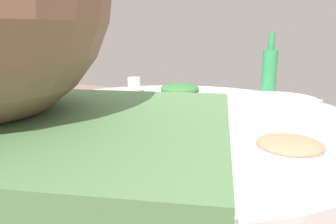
% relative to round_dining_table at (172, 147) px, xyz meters
% --- Properties ---
extents(round_dining_table, '(1.35, 1.35, 0.76)m').
position_rel_round_dining_table_xyz_m(round_dining_table, '(0.00, 0.00, 0.00)').
color(round_dining_table, '#99999E').
rests_on(round_dining_table, ground).
extents(rice_bowl, '(0.27, 0.27, 0.09)m').
position_rel_round_dining_table_xyz_m(rice_bowl, '(0.32, 0.36, 0.16)').
color(rice_bowl, '#B2B5BA').
rests_on(rice_bowl, round_dining_table).
extents(soup_bowl, '(0.28, 0.27, 0.06)m').
position_rel_round_dining_table_xyz_m(soup_bowl, '(-0.33, -0.22, 0.14)').
color(soup_bowl, white).
rests_on(soup_bowl, round_dining_table).
extents(dish_greens, '(0.24, 0.24, 0.06)m').
position_rel_round_dining_table_xyz_m(dish_greens, '(0.14, -0.36, 0.14)').
color(dish_greens, silver).
rests_on(dish_greens, round_dining_table).
extents(dish_tofu_braise, '(0.23, 0.23, 0.04)m').
position_rel_round_dining_table_xyz_m(dish_tofu_braise, '(-0.03, 0.34, 0.13)').
color(dish_tofu_braise, silver).
rests_on(dish_tofu_braise, round_dining_table).
extents(dish_shrimp, '(0.22, 0.22, 0.04)m').
position_rel_round_dining_table_xyz_m(dish_shrimp, '(-0.42, 0.20, 0.13)').
color(dish_shrimp, white).
rests_on(dish_shrimp, round_dining_table).
extents(green_bottle, '(0.07, 0.07, 0.28)m').
position_rel_round_dining_table_xyz_m(green_bottle, '(-0.23, -0.53, 0.23)').
color(green_bottle, '#2B834C').
rests_on(green_bottle, round_dining_table).
extents(tea_cup_near, '(0.07, 0.07, 0.07)m').
position_rel_round_dining_table_xyz_m(tea_cup_near, '(0.55, 0.26, 0.15)').
color(tea_cup_near, '#3A529A').
rests_on(tea_cup_near, round_dining_table).
extents(tea_cup_far, '(0.06, 0.06, 0.07)m').
position_rel_round_dining_table_xyz_m(tea_cup_far, '(0.37, -0.33, 0.15)').
color(tea_cup_far, silver).
rests_on(tea_cup_far, round_dining_table).
extents(tea_cup_side, '(0.07, 0.07, 0.07)m').
position_rel_round_dining_table_xyz_m(tea_cup_side, '(-0.19, 0.56, 0.15)').
color(tea_cup_side, '#C35640').
rests_on(tea_cup_side, round_dining_table).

